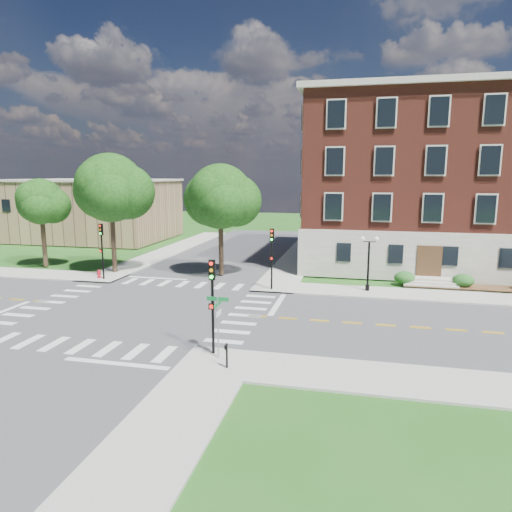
% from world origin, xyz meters
% --- Properties ---
extents(ground, '(160.00, 160.00, 0.00)m').
position_xyz_m(ground, '(0.00, 0.00, 0.00)').
color(ground, '#1E5417').
rests_on(ground, ground).
extents(road_ew, '(90.00, 12.00, 0.01)m').
position_xyz_m(road_ew, '(0.00, 0.00, 0.01)').
color(road_ew, '#3D3D3F').
rests_on(road_ew, ground).
extents(road_ns, '(12.00, 90.00, 0.01)m').
position_xyz_m(road_ns, '(0.00, 0.00, 0.01)').
color(road_ns, '#3D3D3F').
rests_on(road_ns, ground).
extents(sidewalk_ne, '(34.00, 34.00, 0.12)m').
position_xyz_m(sidewalk_ne, '(15.38, 15.38, 0.06)').
color(sidewalk_ne, '#9E9B93').
rests_on(sidewalk_ne, ground).
extents(sidewalk_nw, '(34.00, 34.00, 0.12)m').
position_xyz_m(sidewalk_nw, '(-15.38, 15.38, 0.06)').
color(sidewalk_nw, '#9E9B93').
rests_on(sidewalk_nw, ground).
extents(sidewalk_se, '(34.00, 34.00, 0.12)m').
position_xyz_m(sidewalk_se, '(15.38, -15.38, 0.06)').
color(sidewalk_se, '#9E9B93').
rests_on(sidewalk_se, ground).
extents(crosswalk_east, '(2.20, 10.20, 0.02)m').
position_xyz_m(crosswalk_east, '(7.20, 0.00, 0.00)').
color(crosswalk_east, silver).
rests_on(crosswalk_east, ground).
extents(stop_bar_east, '(0.40, 5.50, 0.00)m').
position_xyz_m(stop_bar_east, '(8.80, 3.00, 0.00)').
color(stop_bar_east, silver).
rests_on(stop_bar_east, ground).
extents(main_building, '(30.60, 22.40, 16.50)m').
position_xyz_m(main_building, '(24.00, 21.99, 8.34)').
color(main_building, '#9F9B8D').
rests_on(main_building, ground).
extents(secondary_building, '(20.40, 15.40, 8.30)m').
position_xyz_m(secondary_building, '(-22.00, 30.00, 4.28)').
color(secondary_building, '#826348').
rests_on(secondary_building, ground).
extents(tree_b, '(4.37, 4.37, 8.56)m').
position_xyz_m(tree_b, '(-15.72, 10.74, 6.46)').
color(tree_b, '#322719').
rests_on(tree_b, ground).
extents(tree_c, '(6.19, 6.19, 10.82)m').
position_xyz_m(tree_c, '(-7.77, 9.95, 7.83)').
color(tree_c, '#322719').
rests_on(tree_c, ground).
extents(tree_d, '(5.71, 5.71, 9.87)m').
position_xyz_m(tree_d, '(2.23, 10.99, 7.11)').
color(tree_d, '#322719').
rests_on(tree_d, ground).
extents(traffic_signal_se, '(0.36, 0.42, 4.80)m').
position_xyz_m(traffic_signal_se, '(7.25, -6.75, 3.19)').
color(traffic_signal_se, black).
rests_on(traffic_signal_se, ground).
extents(traffic_signal_ne, '(0.38, 0.46, 4.80)m').
position_xyz_m(traffic_signal_ne, '(7.65, 6.76, 3.19)').
color(traffic_signal_ne, black).
rests_on(traffic_signal_ne, ground).
extents(traffic_signal_nw, '(0.37, 0.44, 4.80)m').
position_xyz_m(traffic_signal_nw, '(-7.19, 7.05, 3.19)').
color(traffic_signal_nw, black).
rests_on(traffic_signal_nw, ground).
extents(twin_lamp_west, '(1.36, 0.36, 4.23)m').
position_xyz_m(twin_lamp_west, '(15.01, 7.97, 2.52)').
color(twin_lamp_west, black).
rests_on(twin_lamp_west, ground).
extents(street_sign_pole, '(1.10, 1.10, 3.10)m').
position_xyz_m(street_sign_pole, '(7.70, -7.29, 2.31)').
color(street_sign_pole, gray).
rests_on(street_sign_pole, ground).
extents(push_button_post, '(0.14, 0.21, 1.20)m').
position_xyz_m(push_button_post, '(8.43, -8.33, 0.80)').
color(push_button_post, black).
rests_on(push_button_post, ground).
extents(fire_hydrant, '(0.35, 0.35, 0.75)m').
position_xyz_m(fire_hydrant, '(-7.80, 7.34, 0.46)').
color(fire_hydrant, red).
rests_on(fire_hydrant, ground).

